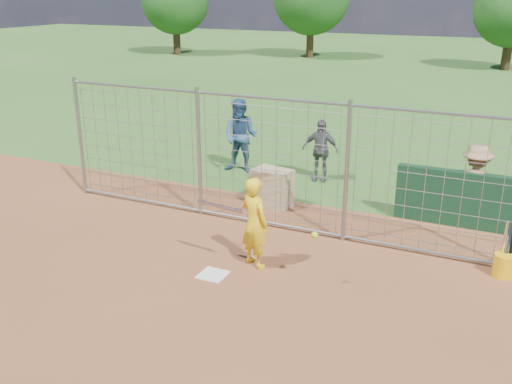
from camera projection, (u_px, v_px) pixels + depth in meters
The scene contains 12 objects.
ground at pixel (219, 270), 9.36m from camera, with size 100.00×100.00×0.00m, color #2D591E.
infield_dirt at pixel (98, 376), 6.80m from camera, with size 18.00×18.00×0.00m, color brown.
home_plate at pixel (213, 275), 9.19m from camera, with size 0.43×0.43×0.02m, color silver.
dugout_wall at pixel (465, 200), 10.88m from camera, with size 2.60×0.20×1.10m, color #11381E.
batter at pixel (255, 222), 9.27m from camera, with size 0.56×0.37×1.54m, color yellow.
bystander_a at pixel (241, 136), 14.05m from camera, with size 0.89×0.70×1.84m, color navy.
bystander_b at pixel (320, 150), 13.48m from camera, with size 0.88×0.36×1.49m, color #4F4F53.
bystander_c at pixel (475, 185), 10.90m from camera, with size 1.04×0.60×1.61m, color #91704F.
equipment_bin at pixel (272, 188), 11.98m from camera, with size 0.80×0.55×0.80m, color tan.
equipment_in_play at pixel (242, 213), 8.91m from camera, with size 2.08×0.17×0.28m.
bucket_with_bats at pixel (505, 262), 9.08m from camera, with size 0.34×0.39×0.97m.
backstop_fence at pixel (269, 165), 10.64m from camera, with size 9.08×0.08×2.60m.
Camera 1 is at (4.10, -7.32, 4.38)m, focal length 40.00 mm.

